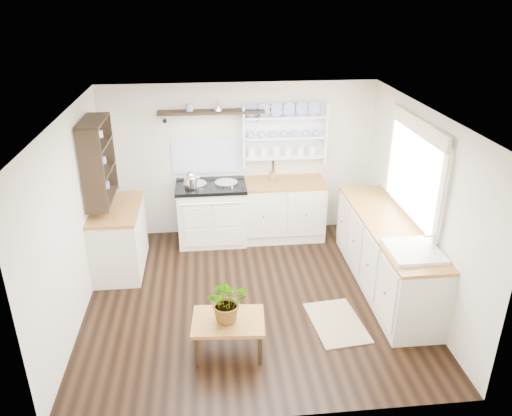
% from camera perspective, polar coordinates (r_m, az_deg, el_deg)
% --- Properties ---
extents(floor, '(4.00, 3.80, 0.01)m').
position_cam_1_polar(floor, '(6.30, -0.45, -10.14)').
color(floor, black).
rests_on(floor, ground).
extents(wall_back, '(4.00, 0.02, 2.30)m').
position_cam_1_polar(wall_back, '(7.49, -1.88, 5.48)').
color(wall_back, beige).
rests_on(wall_back, ground).
extents(wall_right, '(0.02, 3.80, 2.30)m').
position_cam_1_polar(wall_right, '(6.22, 18.17, 0.23)').
color(wall_right, beige).
rests_on(wall_right, ground).
extents(wall_left, '(0.02, 3.80, 2.30)m').
position_cam_1_polar(wall_left, '(5.90, -20.21, -1.40)').
color(wall_left, beige).
rests_on(wall_left, ground).
extents(ceiling, '(4.00, 3.80, 0.01)m').
position_cam_1_polar(ceiling, '(5.35, -0.53, 10.66)').
color(ceiling, white).
rests_on(ceiling, wall_back).
extents(window, '(0.08, 1.55, 1.22)m').
position_cam_1_polar(window, '(6.18, 17.70, 4.28)').
color(window, white).
rests_on(window, wall_right).
extents(aga_cooker, '(1.01, 0.71, 0.94)m').
position_cam_1_polar(aga_cooker, '(7.42, -5.07, -0.51)').
color(aga_cooker, white).
rests_on(aga_cooker, floor).
extents(back_cabinets, '(1.27, 0.63, 0.90)m').
position_cam_1_polar(back_cabinets, '(7.53, 2.92, -0.08)').
color(back_cabinets, '#F0E6CF').
rests_on(back_cabinets, floor).
extents(right_cabinets, '(0.62, 2.43, 0.90)m').
position_cam_1_polar(right_cabinets, '(6.49, 14.61, -5.09)').
color(right_cabinets, '#F0E6CF').
rests_on(right_cabinets, floor).
extents(belfast_sink, '(0.55, 0.60, 0.45)m').
position_cam_1_polar(belfast_sink, '(5.73, 17.45, -5.73)').
color(belfast_sink, white).
rests_on(belfast_sink, right_cabinets).
extents(left_cabinets, '(0.62, 1.13, 0.90)m').
position_cam_1_polar(left_cabinets, '(6.92, -15.37, -3.26)').
color(left_cabinets, '#F0E6CF').
rests_on(left_cabinets, floor).
extents(plate_rack, '(1.20, 0.22, 0.90)m').
position_cam_1_polar(plate_rack, '(7.40, 3.18, 8.53)').
color(plate_rack, white).
rests_on(plate_rack, wall_back).
extents(high_shelf, '(1.50, 0.29, 0.16)m').
position_cam_1_polar(high_shelf, '(7.14, -5.15, 10.81)').
color(high_shelf, black).
rests_on(high_shelf, wall_back).
extents(left_shelving, '(0.28, 0.80, 1.05)m').
position_cam_1_polar(left_shelving, '(6.54, -17.63, 5.22)').
color(left_shelving, black).
rests_on(left_shelving, wall_left).
extents(kettle, '(0.19, 0.19, 0.23)m').
position_cam_1_polar(kettle, '(7.09, -7.48, 3.27)').
color(kettle, silver).
rests_on(kettle, aga_cooker).
extents(utensil_crock, '(0.10, 0.10, 0.12)m').
position_cam_1_polar(utensil_crock, '(7.39, 1.90, 3.72)').
color(utensil_crock, '#925E35').
rests_on(utensil_crock, back_cabinets).
extents(center_table, '(0.78, 0.58, 0.40)m').
position_cam_1_polar(center_table, '(5.29, -3.19, -13.03)').
color(center_table, brown).
rests_on(center_table, floor).
extents(potted_plant, '(0.45, 0.40, 0.47)m').
position_cam_1_polar(potted_plant, '(5.12, -3.26, -10.54)').
color(potted_plant, '#3F7233').
rests_on(potted_plant, center_table).
extents(floor_rug, '(0.64, 0.90, 0.02)m').
position_cam_1_polar(floor_rug, '(5.94, 9.19, -12.80)').
color(floor_rug, '#85684D').
rests_on(floor_rug, floor).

